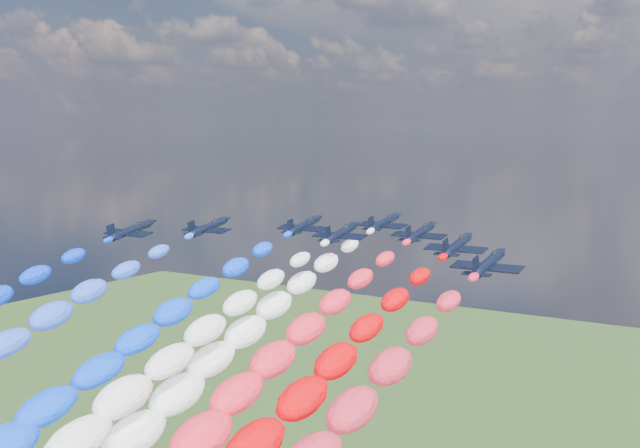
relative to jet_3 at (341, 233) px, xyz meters
The scene contains 12 objects.
jet_0 35.94m from the jet_3, 153.77° to the right, with size 9.24×12.39×2.73m, color black, non-canonical shape.
jet_1 24.62m from the jet_3, 167.85° to the right, with size 9.24×12.39×2.73m, color black, non-canonical shape.
jet_2 12.53m from the jet_3, 152.62° to the left, with size 9.24×12.39×2.73m, color black, non-canonical shape.
trail_2 52.41m from the jet_3, 103.05° to the right, with size 6.51×103.77×40.12m, color #083EF1, non-canonical shape.
jet_3 is the anchor object (origin of this frame).
trail_3 56.65m from the jet_3, 90.00° to the right, with size 6.51×103.77×40.12m, color white, non-canonical shape.
jet_4 17.41m from the jet_3, 93.66° to the left, with size 9.24×12.39×2.73m, color black, non-canonical shape.
trail_4 40.55m from the jet_3, 91.75° to the right, with size 6.51×103.77×40.12m, color white, non-canonical shape.
jet_5 13.21m from the jet_3, 34.55° to the left, with size 9.24×12.39×2.73m, color black, non-canonical shape.
trail_5 50.78m from the jet_3, 76.78° to the right, with size 6.51×103.77×40.12m, color #F72239, non-canonical shape.
jet_6 22.35m from the jet_3, ahead, with size 9.24×12.39×2.73m, color black, non-canonical shape.
jet_7 36.07m from the jet_3, 27.77° to the right, with size 9.24×12.39×2.73m, color black, non-canonical shape.
Camera 1 is at (70.53, -109.33, 117.67)m, focal length 47.00 mm.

